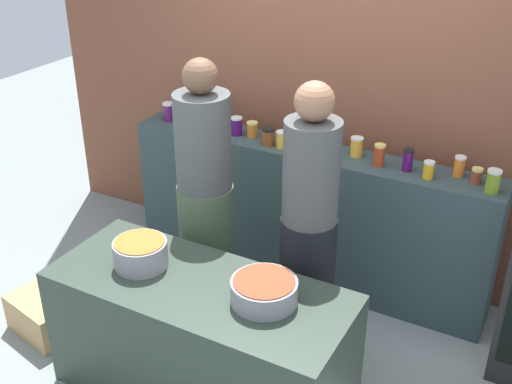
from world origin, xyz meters
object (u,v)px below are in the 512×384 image
Objects in this scene: preserve_jar_2 at (218,120)px; preserve_jar_14 at (477,176)px; preserve_jar_0 at (168,112)px; preserve_jar_13 at (459,166)px; preserve_jar_6 at (282,139)px; preserve_jar_7 at (304,139)px; preserve_jar_8 at (317,146)px; preserve_jar_10 at (379,155)px; preserve_jar_12 at (429,170)px; bread_crate at (46,313)px; preserve_jar_3 at (237,126)px; preserve_jar_11 at (408,160)px; preserve_jar_4 at (252,129)px; cooking_pot_left at (141,253)px; cook_in_cap at (308,242)px; preserve_jar_1 at (184,116)px; preserve_jar_5 at (268,136)px; preserve_jar_15 at (493,181)px; preserve_jar_9 at (357,147)px; cooking_pot_center at (264,291)px; cook_with_tongs at (206,209)px.

preserve_jar_2 reaches higher than preserve_jar_14.
preserve_jar_0 reaches higher than preserve_jar_13.
preserve_jar_6 is 0.15m from preserve_jar_7.
preserve_jar_8 is 0.85× the size of preserve_jar_10.
preserve_jar_12 is 0.25× the size of bread_crate.
preserve_jar_3 is 1.27m from preserve_jar_11.
bread_crate is at bearing -148.82° from preserve_jar_14.
preserve_jar_3 is 0.12m from preserve_jar_4.
cooking_pot_left is 0.17× the size of cook_in_cap.
preserve_jar_13 is (1.46, 0.06, 0.01)m from preserve_jar_4.
cooking_pot_left is at bearing -137.05° from preserve_jar_14.
preserve_jar_7 is at bearing -178.95° from preserve_jar_14.
preserve_jar_7 reaches higher than preserve_jar_1.
preserve_jar_5 is 0.83× the size of preserve_jar_15.
preserve_jar_8 is 0.86× the size of preserve_jar_15.
preserve_jar_9 is 0.68m from preserve_jar_13.
cooking_pot_left is (-1.09, -1.39, -0.26)m from preserve_jar_11.
preserve_jar_0 is 0.98× the size of preserve_jar_15.
preserve_jar_2 is at bearing 179.01° from preserve_jar_14.
preserve_jar_5 is at bearing -13.18° from preserve_jar_2.
preserve_jar_0 is 1.76m from cook_in_cap.
preserve_jar_6 is 1.17× the size of preserve_jar_14.
preserve_jar_2 is 1.83m from cooking_pot_center.
preserve_jar_7 is 2.10m from bread_crate.
preserve_jar_10 is 1.01× the size of preserve_jar_15.
preserve_jar_5 is at bearing 82.17° from cook_with_tongs.
preserve_jar_10 is (1.28, -0.07, 0.01)m from preserve_jar_2.
preserve_jar_13 reaches higher than preserve_jar_8.
preserve_jar_14 is (2.15, 0.04, -0.01)m from preserve_jar_1.
preserve_jar_5 is 1.93m from bread_crate.
preserve_jar_1 is 0.28× the size of bread_crate.
preserve_jar_6 is at bearing -173.93° from preserve_jar_13.
preserve_jar_6 is 0.26m from preserve_jar_8.
preserve_jar_9 is at bearing 2.43° from preserve_jar_0.
preserve_jar_14 is at bearing 1.05° from preserve_jar_7.
cook_with_tongs is (0.64, -0.72, -0.28)m from preserve_jar_1.
preserve_jar_8 is 1.37m from cooking_pot_center.
preserve_jar_2 is at bearing -179.96° from preserve_jar_9.
cook_in_cap reaches higher than bread_crate.
preserve_jar_2 is 1.09m from preserve_jar_9.
preserve_jar_5 is 1.02m from cook_in_cap.
preserve_jar_0 is 1.12m from cook_with_tongs.
preserve_jar_14 reaches higher than cooking_pot_left.
preserve_jar_3 is at bearing 178.07° from preserve_jar_12.
preserve_jar_6 is 0.07× the size of cook_with_tongs.
preserve_jar_6 reaches higher than preserve_jar_4.
preserve_jar_8 is (0.54, -0.06, 0.01)m from preserve_jar_4.
preserve_jar_7 is 0.93× the size of preserve_jar_15.
preserve_jar_7 is at bearing 179.57° from preserve_jar_11.
cook_in_cap is (1.55, -0.78, -0.29)m from preserve_jar_0.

